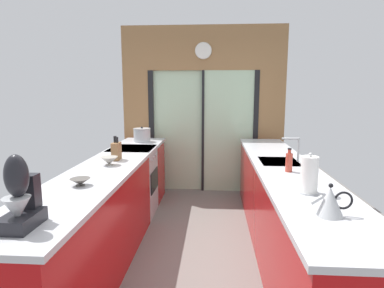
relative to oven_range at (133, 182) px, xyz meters
name	(u,v)px	position (x,y,z in m)	size (l,w,h in m)	color
ground_plane	(197,237)	(0.91, -0.65, -0.47)	(5.04, 7.60, 0.02)	slate
back_wall_unit	(203,100)	(0.91, 1.15, 1.07)	(2.64, 0.12, 2.70)	olive
left_counter_run	(106,211)	(0.00, -1.12, 0.01)	(0.62, 3.80, 0.92)	#AD0C0F
right_counter_run	(284,210)	(1.82, -0.95, 0.01)	(0.62, 3.80, 0.92)	#AD0C0F
sink_faucet	(296,146)	(1.97, -0.70, 0.64)	(0.19, 0.02, 0.26)	#B7BABC
oven_range	(133,182)	(0.00, 0.00, 0.00)	(0.60, 0.60, 0.92)	#B7BABC
mixing_bowl_near	(80,182)	(0.02, -1.74, 0.50)	(0.16, 0.16, 0.06)	#514C47
mixing_bowl_far	(109,161)	(0.02, -1.01, 0.51)	(0.18, 0.18, 0.09)	gray
knife_block	(116,151)	(0.02, -0.75, 0.56)	(0.08, 0.14, 0.27)	brown
stand_mixer	(20,200)	(0.02, -2.54, 0.63)	(0.17, 0.27, 0.42)	black
stock_pot	(142,135)	(0.02, 0.54, 0.57)	(0.25, 0.25, 0.23)	#B7BABC
kettle	(330,201)	(1.80, -2.25, 0.55)	(0.25, 0.17, 0.20)	#B7BABC
soap_bottle	(289,162)	(1.80, -1.16, 0.56)	(0.06, 0.06, 0.23)	#B23D2D
paper_towel_roll	(309,175)	(1.80, -1.81, 0.60)	(0.14, 0.14, 0.31)	#B7BABC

